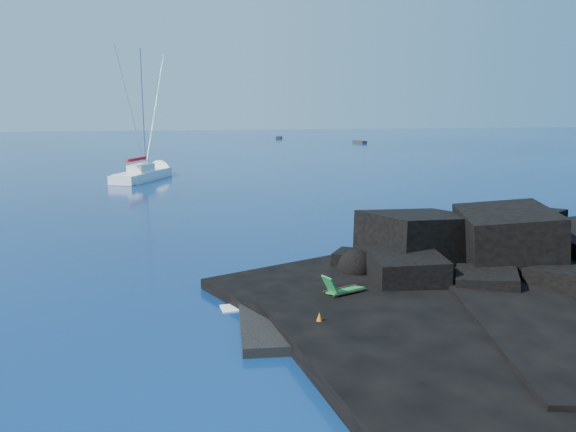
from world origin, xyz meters
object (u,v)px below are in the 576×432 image
object	(u,v)px
deck_chair	(345,285)
sunbather	(360,302)
distant_boat_a	(279,139)
distant_boat_b	(360,143)
sailboat	(144,180)
marker_cone	(319,320)

from	to	relation	value
deck_chair	sunbather	size ratio (longest dim) A/B	1.03
deck_chair	distant_boat_a	bearing A→B (deg)	59.48
distant_boat_a	distant_boat_b	size ratio (longest dim) A/B	1.06
sailboat	marker_cone	xyz separation A→B (m)	(7.53, -48.48, 0.65)
deck_chair	sunbather	world-z (taller)	deck_chair
sunbather	marker_cone	xyz separation A→B (m)	(-2.19, -1.89, 0.14)
sunbather	distant_boat_a	bearing A→B (deg)	53.40
marker_cone	distant_boat_b	xyz separation A→B (m)	(40.95, 110.23, -0.65)
sunbather	distant_boat_b	size ratio (longest dim) A/B	0.40
deck_chair	marker_cone	xyz separation A→B (m)	(-1.88, -2.80, -0.31)
sailboat	sunbather	distance (m)	47.60
distant_boat_a	sailboat	bearing A→B (deg)	-94.61
sailboat	deck_chair	size ratio (longest dim) A/B	8.37
deck_chair	marker_cone	bearing A→B (deg)	-144.06
sunbather	distant_boat_a	distance (m)	134.37
sailboat	distant_boat_a	size ratio (longest dim) A/B	3.30
deck_chair	marker_cone	world-z (taller)	deck_chair
distant_boat_b	marker_cone	bearing A→B (deg)	-125.15
distant_boat_a	distant_boat_b	world-z (taller)	distant_boat_a
distant_boat_b	sunbather	bearing A→B (deg)	-124.46
distant_boat_b	deck_chair	bearing A→B (deg)	-124.76
sailboat	sunbather	size ratio (longest dim) A/B	8.62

